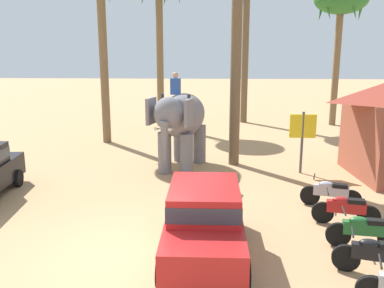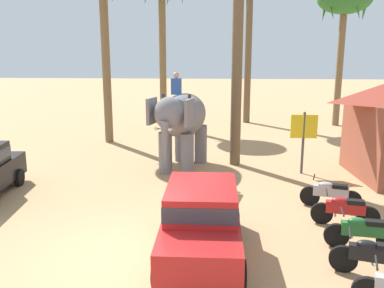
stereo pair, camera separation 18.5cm
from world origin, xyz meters
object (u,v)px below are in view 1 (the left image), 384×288
(motorcycle_mid_row, at_px, (376,255))
(palm_tree_leaning_seaward, at_px, (341,3))
(motorcycle_fourth_in_row, at_px, (365,230))
(motorcycle_far_in_row, at_px, (346,209))
(elephant_with_mahout, at_px, (181,120))
(signboard_yellow, at_px, (303,130))
(car_sedan_foreground, at_px, (204,218))
(motorcycle_end_of_row, at_px, (331,192))

(motorcycle_mid_row, bearing_deg, palm_tree_leaning_seaward, 77.15)
(motorcycle_fourth_in_row, height_order, motorcycle_far_in_row, same)
(elephant_with_mahout, height_order, motorcycle_mid_row, elephant_with_mahout)
(signboard_yellow, bearing_deg, elephant_with_mahout, 175.94)
(car_sedan_foreground, relative_size, motorcycle_end_of_row, 2.34)
(motorcycle_fourth_in_row, distance_m, motorcycle_end_of_row, 2.71)
(car_sedan_foreground, bearing_deg, signboard_yellow, 62.15)
(car_sedan_foreground, relative_size, signboard_yellow, 1.71)
(motorcycle_end_of_row, bearing_deg, car_sedan_foreground, -139.21)
(signboard_yellow, bearing_deg, car_sedan_foreground, -117.85)
(motorcycle_mid_row, relative_size, motorcycle_fourth_in_row, 0.98)
(elephant_with_mahout, distance_m, motorcycle_fourth_in_row, 8.39)
(palm_tree_leaning_seaward, xyz_separation_m, signboard_yellow, (-4.21, -10.80, -5.69))
(car_sedan_foreground, distance_m, palm_tree_leaning_seaward, 20.38)
(palm_tree_leaning_seaward, distance_m, signboard_yellow, 12.92)
(car_sedan_foreground, height_order, motorcycle_end_of_row, car_sedan_foreground)
(motorcycle_end_of_row, bearing_deg, elephant_with_mahout, 140.84)
(car_sedan_foreground, distance_m, motorcycle_end_of_row, 5.02)
(motorcycle_far_in_row, height_order, signboard_yellow, signboard_yellow)
(motorcycle_fourth_in_row, bearing_deg, motorcycle_end_of_row, 91.25)
(motorcycle_mid_row, bearing_deg, motorcycle_fourth_in_row, 81.27)
(car_sedan_foreground, height_order, signboard_yellow, signboard_yellow)
(car_sedan_foreground, bearing_deg, elephant_with_mahout, 98.29)
(elephant_with_mahout, xyz_separation_m, motorcycle_end_of_row, (4.83, -3.93, -1.53))
(motorcycle_far_in_row, distance_m, motorcycle_end_of_row, 1.33)
(motorcycle_end_of_row, height_order, palm_tree_leaning_seaward, palm_tree_leaning_seaward)
(motorcycle_fourth_in_row, bearing_deg, car_sedan_foreground, -171.86)
(signboard_yellow, bearing_deg, palm_tree_leaning_seaward, 68.71)
(motorcycle_end_of_row, bearing_deg, motorcycle_mid_row, -91.90)
(car_sedan_foreground, distance_m, signboard_yellow, 7.80)
(palm_tree_leaning_seaward, bearing_deg, motorcycle_end_of_row, -105.72)
(elephant_with_mahout, relative_size, motorcycle_end_of_row, 2.29)
(car_sedan_foreground, bearing_deg, palm_tree_leaning_seaward, 66.08)
(car_sedan_foreground, height_order, motorcycle_mid_row, car_sedan_foreground)
(motorcycle_mid_row, xyz_separation_m, motorcycle_fourth_in_row, (0.19, 1.24, 0.00))
(motorcycle_mid_row, xyz_separation_m, motorcycle_end_of_row, (0.13, 3.95, 0.00))
(motorcycle_mid_row, distance_m, signboard_yellow, 7.65)
(motorcycle_fourth_in_row, xyz_separation_m, motorcycle_end_of_row, (-0.06, 2.71, 0.00))
(motorcycle_mid_row, height_order, palm_tree_leaning_seaward, palm_tree_leaning_seaward)
(motorcycle_far_in_row, bearing_deg, signboard_yellow, 92.30)
(palm_tree_leaning_seaward, bearing_deg, car_sedan_foreground, -113.92)
(motorcycle_far_in_row, bearing_deg, elephant_with_mahout, 132.80)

